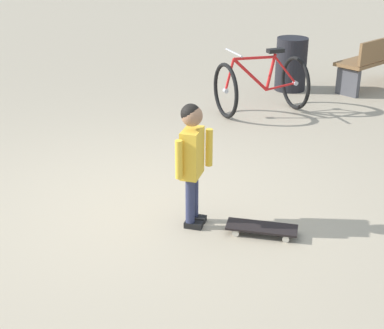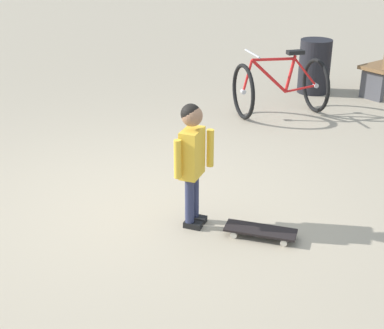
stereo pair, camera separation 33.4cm
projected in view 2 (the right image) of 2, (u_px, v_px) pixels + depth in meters
ground_plane at (141, 204)px, 5.07m from camera, size 50.00×50.00×0.00m
child_person at (192, 152)px, 4.48m from camera, size 0.28×0.33×1.06m
skateboard at (260, 231)px, 4.53m from camera, size 0.38×0.61×0.07m
bicycle_near at (280, 87)px, 7.23m from camera, size 0.94×1.20×0.85m
trash_bin at (315, 66)px, 8.19m from camera, size 0.46×0.46×0.78m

